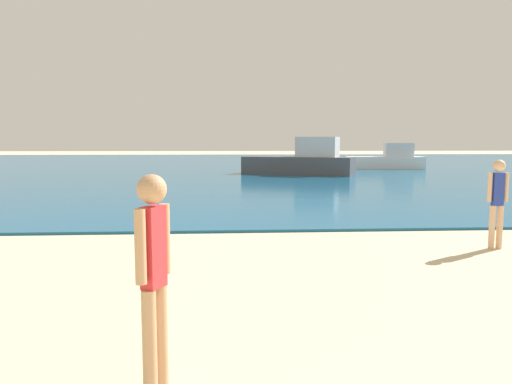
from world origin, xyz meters
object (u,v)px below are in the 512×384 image
Objects in this scene: person_standing at (154,270)px; boat_near at (302,161)px; boat_far at (387,160)px; person_distant at (497,199)px.

boat_near reaches higher than person_standing.
person_distant is at bearing 84.10° from boat_far.
person_distant is 18.33m from boat_near.
boat_far is at bearing -101.70° from person_distant.
person_distant is 24.43m from boat_far.
boat_far is at bearing -117.55° from boat_near.
person_standing reaches higher than person_distant.
boat_far reaches higher than person_distant.
boat_near reaches higher than person_distant.
person_standing is 1.05× the size of person_distant.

